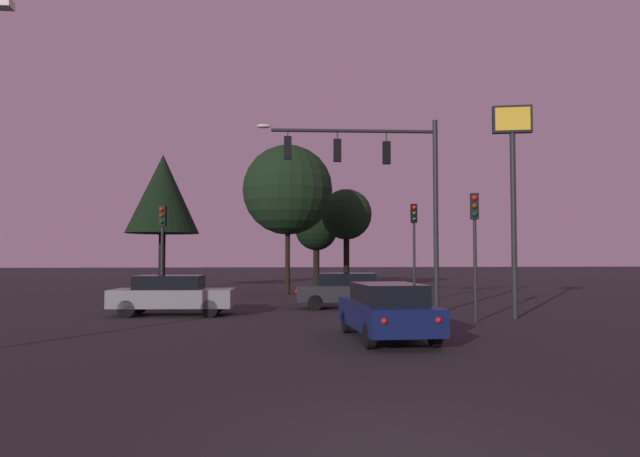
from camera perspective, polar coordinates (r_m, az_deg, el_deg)
name	(u,v)px	position (r m, az deg, el deg)	size (l,w,h in m)	color
ground_plane	(289,298)	(31.30, -3.01, -6.83)	(168.00, 168.00, 0.00)	black
traffic_signal_mast_arm	(381,174)	(23.44, 5.94, 5.28)	(7.24, 0.63, 7.72)	#232326
traffic_light_corner_left	(414,233)	(28.14, 9.19, -0.47)	(0.33, 0.37, 4.74)	#232326
traffic_light_corner_right	(162,235)	(26.79, -15.18, -0.65)	(0.34, 0.38, 4.49)	#232326
traffic_light_median	(475,231)	(20.83, 14.89, -0.20)	(0.36, 0.38, 4.43)	#232326
car_nearside_lane	(387,310)	(16.02, 6.58, -7.93)	(2.03, 4.68, 1.52)	#0F1947
car_crossing_left	(172,294)	(23.03, -14.26, -6.26)	(4.74, 2.20, 1.52)	gray
car_crossing_right	(349,290)	(25.24, 2.85, -6.02)	(4.73, 2.15, 1.52)	#232328
store_sign_illuminated	(513,164)	(22.45, 18.34, 6.03)	(1.42, 0.58, 7.74)	#232326
tree_behind_sign	(346,215)	(39.69, 2.59, 1.33)	(3.45, 3.45, 6.82)	black
tree_left_far	(163,194)	(40.75, -15.13, 3.25)	(4.89, 4.89, 9.11)	black
tree_center_horizon	(316,230)	(45.87, -0.36, -0.14)	(3.34, 3.34, 6.03)	black
tree_right_cluster	(288,190)	(34.65, -3.17, 3.78)	(5.33, 5.33, 8.84)	black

